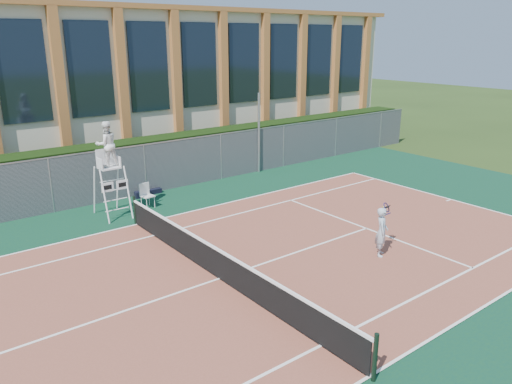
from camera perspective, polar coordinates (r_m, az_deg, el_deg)
ground at (r=14.61m, az=-4.18°, el=-9.94°), size 120.00×120.00×0.00m
apron at (r=15.36m, az=-6.28°, el=-8.54°), size 36.00×20.00×0.01m
tennis_court at (r=14.60m, az=-4.19°, el=-9.87°), size 23.77×10.97×0.02m
tennis_net at (r=14.37m, az=-4.23°, el=-8.04°), size 0.10×11.30×1.10m
fence at (r=21.65m, az=-17.32°, el=1.60°), size 40.00×0.06×2.20m
hedge at (r=22.74m, az=-18.41°, el=2.24°), size 40.00×1.40×2.20m
building at (r=29.79m, az=-24.33°, el=10.97°), size 45.00×10.60×8.22m
steel_pole at (r=25.31m, az=0.32°, el=6.73°), size 0.12×0.12×4.03m
umpire_chair at (r=19.58m, az=-16.68°, el=4.96°), size 1.04×1.60×3.73m
plastic_chair at (r=20.73m, az=-12.46°, el=-0.13°), size 0.53×0.53×1.00m
sports_bag_near at (r=22.17m, az=-12.85°, el=-0.23°), size 0.68×0.30×0.28m
sports_bag_far at (r=22.62m, az=-11.41°, el=0.11°), size 0.53×0.23×0.21m
tennis_player at (r=16.20m, az=14.17°, el=-4.40°), size 0.95×0.76×1.61m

